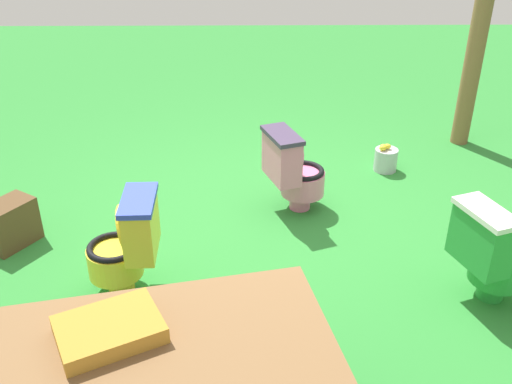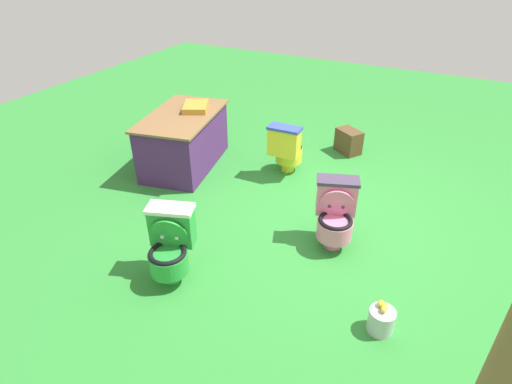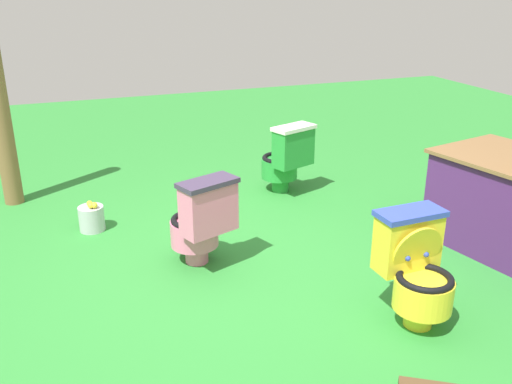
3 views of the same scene
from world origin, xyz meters
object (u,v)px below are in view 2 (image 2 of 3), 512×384
Objects in this scene: toilet_yellow at (287,148)px; vendor_table at (184,140)px; toilet_green at (170,244)px; toilet_pink at (335,213)px; wooden_post at (503,376)px; small_crate at (348,141)px; lemon_bucket at (381,320)px.

vendor_table reaches higher than toilet_yellow.
toilet_green is 1.00× the size of toilet_pink.
wooden_post is 5.38× the size of small_crate.
toilet_pink is 2.63× the size of lemon_bucket.
wooden_post reaches higher than small_crate.
wooden_post is (-2.63, -3.85, 0.63)m from vendor_table.
wooden_post is 7.43× the size of lemon_bucket.
toilet_green reaches higher than small_crate.
small_crate reaches higher than lemon_bucket.
vendor_table is 4.22× the size of small_crate.
toilet_pink is 1.23m from lemon_bucket.
toilet_yellow reaches higher than lemon_bucket.
toilet_pink is at bearing 36.46° from wooden_post.
toilet_green is 2.63× the size of lemon_bucket.
small_crate is at bearing -52.88° from vendor_table.
vendor_table reaches higher than toilet_green.
toilet_green is 0.35× the size of wooden_post.
wooden_post reaches higher than toilet_yellow.
toilet_green is 3.49m from small_crate.
toilet_green is 2.40m from toilet_yellow.
toilet_green is at bearing -95.22° from toilet_yellow.
vendor_table is (1.94, 1.23, 0.02)m from toilet_green.
toilet_yellow is 2.82m from lemon_bucket.
vendor_table is at bearing -77.26° from toilet_green.
toilet_yellow is at bearing -71.74° from vendor_table.
toilet_yellow is at bearing 150.51° from small_crate.
vendor_table is 4.70m from wooden_post.
toilet_yellow is 1.19m from small_crate.
toilet_green is 2.30m from vendor_table.
small_crate is (1.48, -1.95, -0.21)m from vendor_table.
toilet_pink and toilet_yellow have the same top height.
wooden_post is at bearing -53.12° from toilet_yellow.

